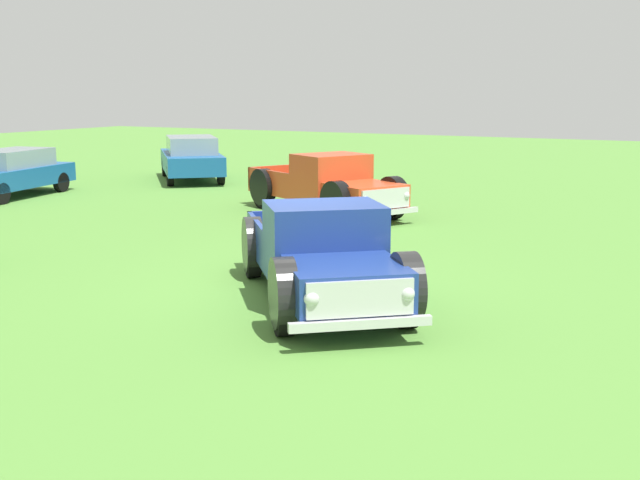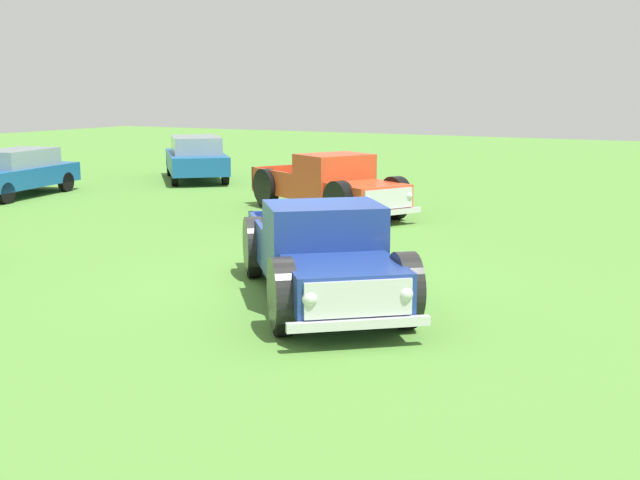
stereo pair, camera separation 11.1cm
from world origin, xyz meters
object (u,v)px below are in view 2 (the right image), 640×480
at_px(sedan_distant_a, 16,172).
at_px(pickup_truck_foreground, 325,258).
at_px(pickup_truck_behind_left, 336,186).
at_px(sedan_distant_b, 196,157).

bearing_deg(sedan_distant_a, pickup_truck_foreground, -114.33).
relative_size(pickup_truck_behind_left, sedan_distant_a, 1.20).
xyz_separation_m(pickup_truck_foreground, pickup_truck_behind_left, (7.46, 3.73, 0.01)).
xyz_separation_m(pickup_truck_foreground, sedan_distant_b, (11.91, 11.43, 0.08)).
relative_size(pickup_truck_behind_left, sedan_distant_b, 1.14).
xyz_separation_m(pickup_truck_behind_left, sedan_distant_b, (4.45, 7.70, 0.06)).
distance_m(pickup_truck_foreground, sedan_distant_a, 14.83).
bearing_deg(pickup_truck_foreground, sedan_distant_a, 65.67).
height_order(pickup_truck_foreground, pickup_truck_behind_left, pickup_truck_behind_left).
bearing_deg(pickup_truck_behind_left, sedan_distant_a, 97.85).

